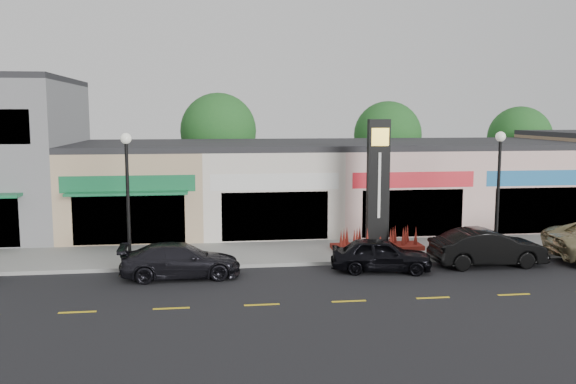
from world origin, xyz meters
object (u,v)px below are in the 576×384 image
lamp_east_near (499,180)px  car_black_sedan (381,255)px  car_dark_sedan (180,260)px  car_black_conv (488,248)px  lamp_west_near (128,186)px  pylon_sign (378,204)px

lamp_east_near → car_black_sedan: lamp_east_near is taller
car_dark_sedan → car_black_conv: car_black_conv is taller
lamp_west_near → lamp_east_near: 16.00m
lamp_west_near → car_dark_sedan: (2.14, -1.61, -2.80)m
lamp_west_near → car_dark_sedan: 3.87m
lamp_east_near → car_dark_sedan: size_ratio=1.17×
lamp_west_near → car_black_sedan: bearing=-9.6°
pylon_sign → car_black_sedan: bearing=-103.0°
lamp_east_near → pylon_sign: pylon_sign is taller
car_dark_sedan → car_black_conv: bearing=-90.7°
pylon_sign → car_black_conv: bearing=-38.6°
lamp_west_near → car_black_conv: bearing=-5.5°
pylon_sign → car_black_conv: pylon_sign is taller
lamp_west_near → car_dark_sedan: size_ratio=1.17×
lamp_west_near → lamp_east_near: same height
car_dark_sedan → lamp_west_near: bearing=51.6°
lamp_east_near → pylon_sign: bearing=161.3°
lamp_east_near → lamp_west_near: bearing=180.0°
car_black_sedan → car_black_conv: 4.72m
pylon_sign → car_dark_sedan: 9.59m
car_dark_sedan → car_black_sedan: car_black_sedan is taller
lamp_west_near → car_black_sedan: lamp_west_near is taller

